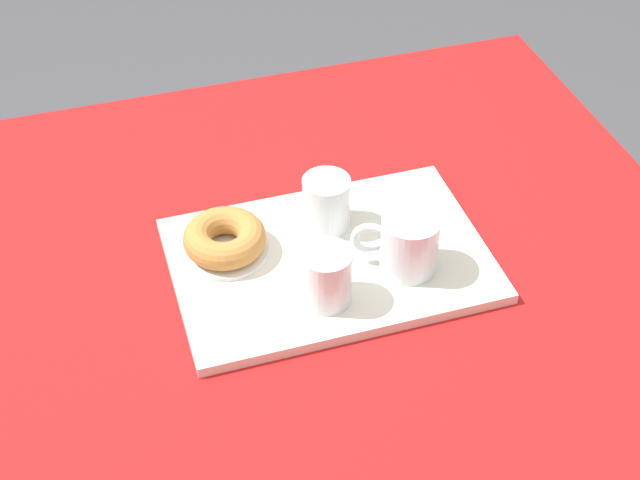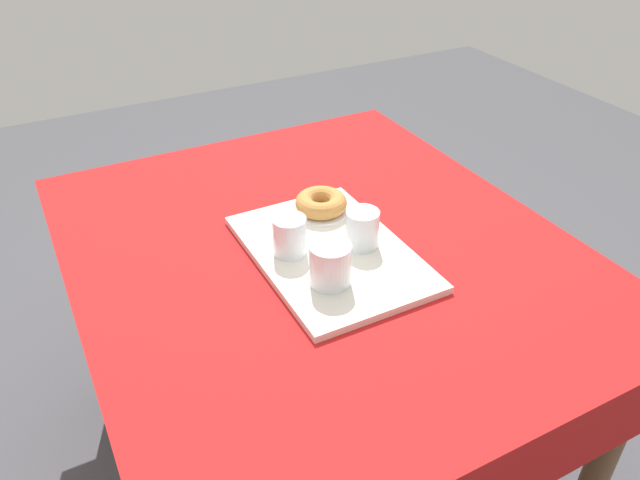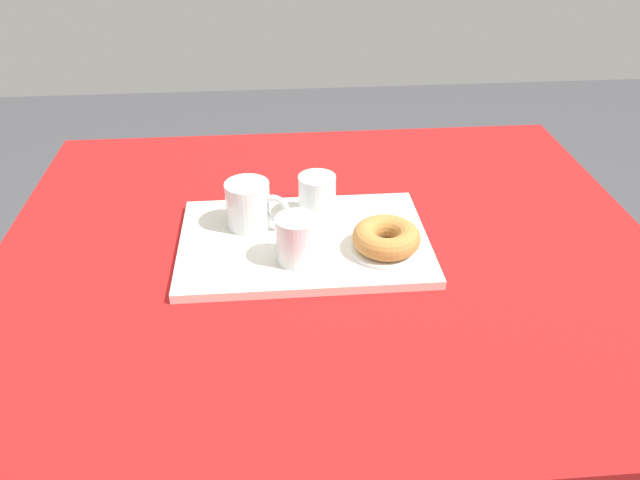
{
  "view_description": "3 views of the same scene",
  "coord_description": "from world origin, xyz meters",
  "px_view_note": "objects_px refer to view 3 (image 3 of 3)",
  "views": [
    {
      "loc": [
        -0.27,
        -0.98,
        1.71
      ],
      "look_at": [
        0.03,
        0.0,
        0.79
      ],
      "focal_mm": 51.85,
      "sensor_mm": 36.0,
      "label": 1
    },
    {
      "loc": [
        1.04,
        -0.54,
        1.54
      ],
      "look_at": [
        0.02,
        -0.01,
        0.76
      ],
      "focal_mm": 34.46,
      "sensor_mm": 36.0,
      "label": 2
    },
    {
      "loc": [
        0.1,
        1.0,
        1.4
      ],
      "look_at": [
        0.02,
        0.03,
        0.77
      ],
      "focal_mm": 34.92,
      "sensor_mm": 36.0,
      "label": 3
    }
  ],
  "objects_px": {
    "tea_mug_left": "(249,206)",
    "donut_plate_left": "(385,249)",
    "dining_table": "(329,281)",
    "water_glass_far": "(317,198)",
    "sugar_donut_left": "(386,237)",
    "water_glass_near": "(297,241)",
    "serving_tray": "(304,242)"
  },
  "relations": [
    {
      "from": "dining_table",
      "to": "donut_plate_left",
      "type": "height_order",
      "value": "donut_plate_left"
    },
    {
      "from": "sugar_donut_left",
      "to": "water_glass_near",
      "type": "bearing_deg",
      "value": 5.57
    },
    {
      "from": "water_glass_near",
      "to": "tea_mug_left",
      "type": "bearing_deg",
      "value": -56.14
    },
    {
      "from": "dining_table",
      "to": "donut_plate_left",
      "type": "xyz_separation_m",
      "value": [
        -0.1,
        0.06,
        0.11
      ]
    },
    {
      "from": "water_glass_far",
      "to": "donut_plate_left",
      "type": "xyz_separation_m",
      "value": [
        -0.12,
        0.14,
        -0.04
      ]
    },
    {
      "from": "dining_table",
      "to": "tea_mug_left",
      "type": "distance_m",
      "value": 0.22
    },
    {
      "from": "donut_plate_left",
      "to": "sugar_donut_left",
      "type": "bearing_deg",
      "value": 0.0
    },
    {
      "from": "water_glass_near",
      "to": "sugar_donut_left",
      "type": "height_order",
      "value": "water_glass_near"
    },
    {
      "from": "tea_mug_left",
      "to": "water_glass_near",
      "type": "distance_m",
      "value": 0.15
    },
    {
      "from": "serving_tray",
      "to": "sugar_donut_left",
      "type": "height_order",
      "value": "sugar_donut_left"
    },
    {
      "from": "water_glass_near",
      "to": "water_glass_far",
      "type": "distance_m",
      "value": 0.16
    },
    {
      "from": "donut_plate_left",
      "to": "sugar_donut_left",
      "type": "distance_m",
      "value": 0.03
    },
    {
      "from": "serving_tray",
      "to": "donut_plate_left",
      "type": "distance_m",
      "value": 0.16
    },
    {
      "from": "dining_table",
      "to": "donut_plate_left",
      "type": "distance_m",
      "value": 0.16
    },
    {
      "from": "dining_table",
      "to": "water_glass_near",
      "type": "xyz_separation_m",
      "value": [
        0.07,
        0.07,
        0.15
      ]
    },
    {
      "from": "tea_mug_left",
      "to": "donut_plate_left",
      "type": "bearing_deg",
      "value": 156.09
    },
    {
      "from": "water_glass_far",
      "to": "serving_tray",
      "type": "bearing_deg",
      "value": 68.96
    },
    {
      "from": "water_glass_far",
      "to": "sugar_donut_left",
      "type": "distance_m",
      "value": 0.18
    },
    {
      "from": "donut_plate_left",
      "to": "sugar_donut_left",
      "type": "xyz_separation_m",
      "value": [
        0.0,
        0.0,
        0.03
      ]
    },
    {
      "from": "water_glass_far",
      "to": "sugar_donut_left",
      "type": "xyz_separation_m",
      "value": [
        -0.12,
        0.14,
        -0.01
      ]
    },
    {
      "from": "dining_table",
      "to": "water_glass_far",
      "type": "relative_size",
      "value": 14.58
    },
    {
      "from": "water_glass_far",
      "to": "sugar_donut_left",
      "type": "height_order",
      "value": "water_glass_far"
    },
    {
      "from": "water_glass_near",
      "to": "donut_plate_left",
      "type": "relative_size",
      "value": 0.66
    },
    {
      "from": "tea_mug_left",
      "to": "water_glass_far",
      "type": "relative_size",
      "value": 1.43
    },
    {
      "from": "water_glass_near",
      "to": "serving_tray",
      "type": "bearing_deg",
      "value": -103.55
    },
    {
      "from": "water_glass_far",
      "to": "dining_table",
      "type": "bearing_deg",
      "value": 101.27
    },
    {
      "from": "sugar_donut_left",
      "to": "water_glass_far",
      "type": "bearing_deg",
      "value": -50.11
    },
    {
      "from": "dining_table",
      "to": "sugar_donut_left",
      "type": "xyz_separation_m",
      "value": [
        -0.1,
        0.06,
        0.14
      ]
    },
    {
      "from": "dining_table",
      "to": "water_glass_near",
      "type": "bearing_deg",
      "value": 47.26
    },
    {
      "from": "donut_plate_left",
      "to": "water_glass_near",
      "type": "bearing_deg",
      "value": 5.57
    },
    {
      "from": "tea_mug_left",
      "to": "water_glass_far",
      "type": "distance_m",
      "value": 0.14
    },
    {
      "from": "tea_mug_left",
      "to": "sugar_donut_left",
      "type": "relative_size",
      "value": 0.99
    }
  ]
}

